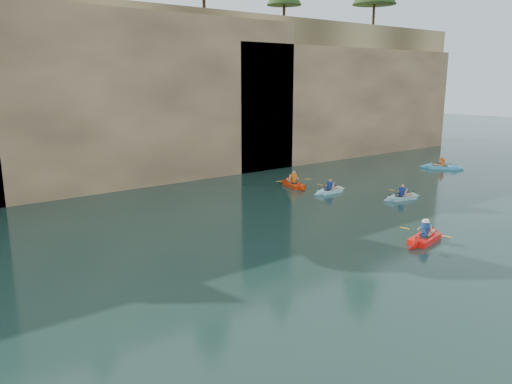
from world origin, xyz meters
TOP-DOWN VIEW (x-y plane):
  - ground at (0.00, 0.00)m, footprint 160.00×160.00m
  - cliff at (0.00, 30.00)m, footprint 70.00×16.00m
  - cliff_slab_center at (2.00, 22.60)m, footprint 24.00×2.40m
  - cliff_slab_east at (22.00, 22.60)m, footprint 26.00×2.40m
  - sea_cave_center at (-4.00, 21.95)m, footprint 3.50×1.00m
  - sea_cave_east at (10.00, 21.95)m, footprint 5.00×1.00m
  - main_kayaker at (6.00, 3.87)m, footprint 3.37×2.21m
  - kayaker_ltblue_near at (11.68, 9.21)m, footprint 2.87×2.17m
  - kayaker_red_far at (9.08, 15.75)m, footprint 2.41×3.53m
  - kayaker_ltblue_mid at (9.61, 13.01)m, footprint 2.84×2.15m
  - kayaker_blue_east at (22.63, 13.52)m, footprint 2.51×3.25m

SIDE VIEW (x-z plane):
  - ground at x=0.00m, z-range 0.00..0.00m
  - kayaker_ltblue_mid at x=9.61m, z-range -0.40..0.67m
  - kayaker_ltblue_near at x=11.68m, z-range -0.41..0.69m
  - kayaker_blue_east at x=22.63m, z-range -0.46..0.76m
  - kayaker_red_far at x=9.08m, z-range -0.48..0.79m
  - main_kayaker at x=6.00m, z-range -0.45..0.77m
  - sea_cave_center at x=-4.00m, z-range 0.00..3.20m
  - sea_cave_east at x=10.00m, z-range 0.00..4.50m
  - cliff_slab_east at x=22.00m, z-range 0.00..9.84m
  - cliff_slab_center at x=2.00m, z-range 0.00..11.40m
  - cliff at x=0.00m, z-range 0.00..12.00m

